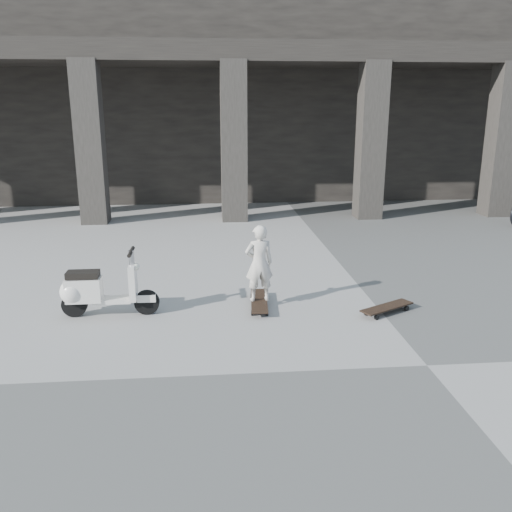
{
  "coord_description": "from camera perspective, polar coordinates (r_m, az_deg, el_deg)",
  "views": [
    {
      "loc": [
        -2.51,
        -5.52,
        2.93
      ],
      "look_at": [
        -1.76,
        2.59,
        0.65
      ],
      "focal_mm": 38.0,
      "sensor_mm": 36.0,
      "label": 1
    }
  ],
  "objects": [
    {
      "name": "colonnade",
      "position": [
        19.45,
        2.23,
        15.92
      ],
      "size": [
        28.0,
        8.82,
        6.0
      ],
      "color": "black",
      "rests_on": "ground"
    },
    {
      "name": "child",
      "position": [
        7.97,
        0.33,
        -0.77
      ],
      "size": [
        0.45,
        0.33,
        1.15
      ],
      "primitive_type": "imported",
      "rotation": [
        0.0,
        0.0,
        3.27
      ],
      "color": "beige",
      "rests_on": "longboard"
    },
    {
      "name": "skateboard_spare",
      "position": [
        8.13,
        13.61,
        -5.32
      ],
      "size": [
        0.89,
        0.63,
        0.11
      ],
      "rotation": [
        0.0,
        0.0,
        0.51
      ],
      "color": "black",
      "rests_on": "ground"
    },
    {
      "name": "scooter",
      "position": [
        8.05,
        -16.82,
        -3.5
      ],
      "size": [
        1.39,
        0.45,
        0.97
      ],
      "rotation": [
        0.0,
        0.0,
        0.0
      ],
      "color": "black",
      "rests_on": "ground"
    },
    {
      "name": "ground",
      "position": [
        6.73,
        17.56,
        -10.93
      ],
      "size": [
        90.0,
        90.0,
        0.0
      ],
      "primitive_type": "plane",
      "color": "#50504E",
      "rests_on": "ground"
    },
    {
      "name": "longboard",
      "position": [
        8.16,
        0.32,
        -4.79
      ],
      "size": [
        0.31,
        1.05,
        0.1
      ],
      "rotation": [
        0.0,
        0.0,
        1.5
      ],
      "color": "black",
      "rests_on": "ground"
    }
  ]
}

